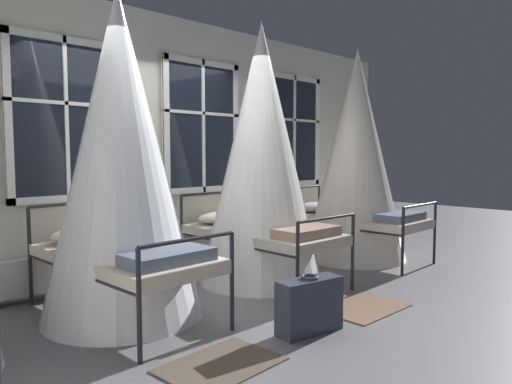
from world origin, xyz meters
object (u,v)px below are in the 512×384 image
object	(u,v)px
cot_second	(120,159)
suitcase_dark	(309,305)
cot_fourth	(356,158)
cot_third	(261,157)

from	to	relation	value
cot_second	suitcase_dark	size ratio (longest dim) A/B	4.88
cot_second	cot_fourth	bearing A→B (deg)	-92.80
cot_second	cot_third	size ratio (longest dim) A/B	0.99
suitcase_dark	cot_third	bearing A→B (deg)	68.04
cot_third	cot_fourth	world-z (taller)	cot_third
cot_second	cot_fourth	world-z (taller)	cot_second
cot_second	cot_fourth	xyz separation A→B (m)	(3.47, -0.07, -0.01)
cot_fourth	suitcase_dark	bearing A→B (deg)	115.75
cot_second	cot_fourth	distance (m)	3.47
cot_third	cot_second	bearing A→B (deg)	91.23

